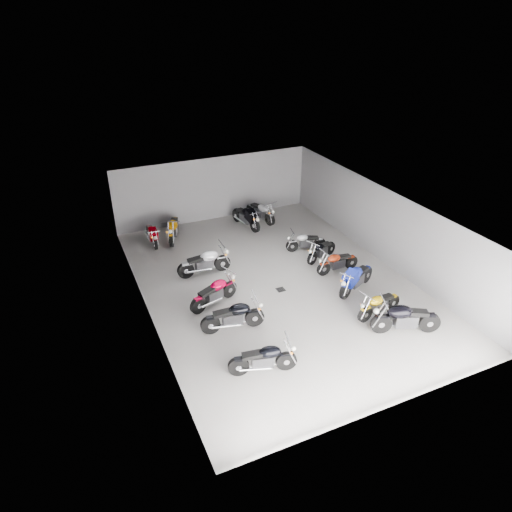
{
  "coord_description": "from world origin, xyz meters",
  "views": [
    {
      "loc": [
        -6.98,
        -13.68,
        9.67
      ],
      "look_at": [
        -0.51,
        0.71,
        1.0
      ],
      "focal_mm": 32.0,
      "sensor_mm": 36.0,
      "label": 1
    }
  ],
  "objects_px": {
    "motorcycle_right_c": "(356,278)",
    "motorcycle_left_d": "(214,293)",
    "motorcycle_right_e": "(321,250)",
    "drain_grate": "(281,290)",
    "motorcycle_back_a": "(152,234)",
    "motorcycle_back_e": "(261,211)",
    "motorcycle_right_b": "(379,304)",
    "motorcycle_left_c": "(234,316)",
    "motorcycle_right_a": "(405,318)",
    "motorcycle_back_d": "(246,217)",
    "motorcycle_right_d": "(337,262)",
    "motorcycle_back_b": "(173,228)",
    "motorcycle_left_a": "(264,359)",
    "motorcycle_right_f": "(306,242)",
    "motorcycle_left_f": "(205,262)"
  },
  "relations": [
    {
      "from": "motorcycle_left_c",
      "to": "motorcycle_right_f",
      "type": "relative_size",
      "value": 1.21
    },
    {
      "from": "motorcycle_right_b",
      "to": "motorcycle_left_d",
      "type": "bearing_deg",
      "value": 50.25
    },
    {
      "from": "motorcycle_right_b",
      "to": "motorcycle_right_e",
      "type": "xyz_separation_m",
      "value": [
        0.31,
        4.36,
        -0.03
      ]
    },
    {
      "from": "motorcycle_back_d",
      "to": "motorcycle_right_e",
      "type": "bearing_deg",
      "value": 99.05
    },
    {
      "from": "motorcycle_right_e",
      "to": "drain_grate",
      "type": "bearing_deg",
      "value": 96.85
    },
    {
      "from": "motorcycle_right_f",
      "to": "motorcycle_right_d",
      "type": "bearing_deg",
      "value": -159.24
    },
    {
      "from": "motorcycle_left_d",
      "to": "motorcycle_right_e",
      "type": "xyz_separation_m",
      "value": [
        5.35,
        1.34,
        -0.07
      ]
    },
    {
      "from": "motorcycle_right_c",
      "to": "motorcycle_left_d",
      "type": "bearing_deg",
      "value": 51.25
    },
    {
      "from": "motorcycle_right_a",
      "to": "motorcycle_right_b",
      "type": "xyz_separation_m",
      "value": [
        -0.2,
        1.11,
        -0.09
      ]
    },
    {
      "from": "motorcycle_left_c",
      "to": "motorcycle_back_e",
      "type": "bearing_deg",
      "value": 158.21
    },
    {
      "from": "drain_grate",
      "to": "motorcycle_right_e",
      "type": "height_order",
      "value": "motorcycle_right_e"
    },
    {
      "from": "motorcycle_right_a",
      "to": "motorcycle_back_d",
      "type": "xyz_separation_m",
      "value": [
        -1.54,
        9.86,
        -0.03
      ]
    },
    {
      "from": "motorcycle_back_d",
      "to": "motorcycle_back_e",
      "type": "relative_size",
      "value": 1.05
    },
    {
      "from": "motorcycle_left_a",
      "to": "motorcycle_right_b",
      "type": "distance_m",
      "value": 4.99
    },
    {
      "from": "motorcycle_right_c",
      "to": "motorcycle_back_b",
      "type": "height_order",
      "value": "motorcycle_back_b"
    },
    {
      "from": "motorcycle_left_d",
      "to": "motorcycle_back_a",
      "type": "height_order",
      "value": "motorcycle_left_d"
    },
    {
      "from": "motorcycle_left_d",
      "to": "motorcycle_right_f",
      "type": "relative_size",
      "value": 1.12
    },
    {
      "from": "motorcycle_left_c",
      "to": "motorcycle_right_d",
      "type": "distance_m",
      "value": 5.6
    },
    {
      "from": "motorcycle_left_a",
      "to": "motorcycle_right_e",
      "type": "relative_size",
      "value": 1.16
    },
    {
      "from": "drain_grate",
      "to": "motorcycle_left_f",
      "type": "bearing_deg",
      "value": 134.19
    },
    {
      "from": "drain_grate",
      "to": "motorcycle_right_f",
      "type": "relative_size",
      "value": 0.18
    },
    {
      "from": "motorcycle_left_d",
      "to": "motorcycle_right_b",
      "type": "bearing_deg",
      "value": 38.58
    },
    {
      "from": "motorcycle_right_b",
      "to": "motorcycle_right_d",
      "type": "distance_m",
      "value": 3.2
    },
    {
      "from": "motorcycle_left_d",
      "to": "motorcycle_back_d",
      "type": "bearing_deg",
      "value": 126.65
    },
    {
      "from": "motorcycle_right_c",
      "to": "motorcycle_back_d",
      "type": "height_order",
      "value": "same"
    },
    {
      "from": "motorcycle_left_a",
      "to": "motorcycle_back_b",
      "type": "xyz_separation_m",
      "value": [
        -0.07,
        9.82,
        0.05
      ]
    },
    {
      "from": "drain_grate",
      "to": "motorcycle_right_a",
      "type": "distance_m",
      "value": 4.81
    },
    {
      "from": "motorcycle_right_c",
      "to": "motorcycle_back_d",
      "type": "distance_m",
      "value": 7.21
    },
    {
      "from": "motorcycle_back_a",
      "to": "motorcycle_back_b",
      "type": "xyz_separation_m",
      "value": [
        1.03,
        0.02,
        0.08
      ]
    },
    {
      "from": "motorcycle_right_e",
      "to": "motorcycle_back_b",
      "type": "distance_m",
      "value": 6.96
    },
    {
      "from": "motorcycle_right_f",
      "to": "drain_grate",
      "type": "bearing_deg",
      "value": 148.9
    },
    {
      "from": "motorcycle_left_f",
      "to": "motorcycle_back_d",
      "type": "bearing_deg",
      "value": 137.84
    },
    {
      "from": "motorcycle_right_b",
      "to": "motorcycle_right_f",
      "type": "xyz_separation_m",
      "value": [
        0.1,
        5.35,
        -0.03
      ]
    },
    {
      "from": "motorcycle_left_c",
      "to": "motorcycle_back_b",
      "type": "height_order",
      "value": "motorcycle_back_b"
    },
    {
      "from": "motorcycle_left_a",
      "to": "motorcycle_left_c",
      "type": "relative_size",
      "value": 0.93
    },
    {
      "from": "motorcycle_left_a",
      "to": "motorcycle_back_a",
      "type": "bearing_deg",
      "value": -158.68
    },
    {
      "from": "motorcycle_right_f",
      "to": "motorcycle_back_a",
      "type": "xyz_separation_m",
      "value": [
        -6.11,
        3.53,
        0.02
      ]
    },
    {
      "from": "motorcycle_right_b",
      "to": "motorcycle_back_a",
      "type": "distance_m",
      "value": 10.72
    },
    {
      "from": "motorcycle_right_e",
      "to": "motorcycle_back_e",
      "type": "relative_size",
      "value": 0.84
    },
    {
      "from": "motorcycle_back_e",
      "to": "motorcycle_left_c",
      "type": "bearing_deg",
      "value": 44.76
    },
    {
      "from": "motorcycle_left_a",
      "to": "motorcycle_right_c",
      "type": "height_order",
      "value": "motorcycle_right_c"
    },
    {
      "from": "drain_grate",
      "to": "motorcycle_left_a",
      "type": "xyz_separation_m",
      "value": [
        -2.53,
        -3.82,
        0.49
      ]
    },
    {
      "from": "motorcycle_right_b",
      "to": "motorcycle_right_e",
      "type": "distance_m",
      "value": 4.37
    },
    {
      "from": "motorcycle_right_d",
      "to": "motorcycle_right_e",
      "type": "distance_m",
      "value": 1.18
    },
    {
      "from": "motorcycle_right_c",
      "to": "motorcycle_left_a",
      "type": "bearing_deg",
      "value": 92.38
    },
    {
      "from": "motorcycle_left_d",
      "to": "motorcycle_back_e",
      "type": "bearing_deg",
      "value": 122.13
    },
    {
      "from": "motorcycle_back_b",
      "to": "drain_grate",
      "type": "bearing_deg",
      "value": 135.42
    },
    {
      "from": "drain_grate",
      "to": "motorcycle_back_e",
      "type": "relative_size",
      "value": 0.15
    },
    {
      "from": "motorcycle_left_c",
      "to": "motorcycle_back_a",
      "type": "relative_size",
      "value": 1.13
    },
    {
      "from": "motorcycle_right_d",
      "to": "motorcycle_back_e",
      "type": "xyz_separation_m",
      "value": [
        -0.72,
        5.94,
        0.05
      ]
    }
  ]
}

